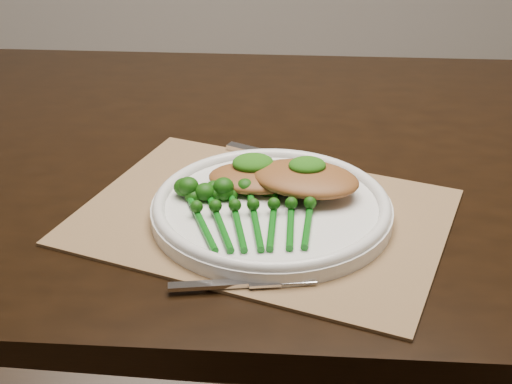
{
  "coord_description": "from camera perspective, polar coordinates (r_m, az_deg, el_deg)",
  "views": [
    {
      "loc": [
        -0.08,
        -0.96,
        1.21
      ],
      "look_at": [
        -0.03,
        -0.18,
        0.78
      ],
      "focal_mm": 50.0,
      "sensor_mm": 36.0,
      "label": 1
    }
  ],
  "objects": [
    {
      "name": "dinner_plate",
      "position": [
        0.88,
        1.26,
        -1.2
      ],
      "size": [
        0.3,
        0.3,
        0.03
      ],
      "color": "white",
      "rests_on": "placemat"
    },
    {
      "name": "pesto_dollop_right",
      "position": [
        0.89,
        4.12,
        2.15
      ],
      "size": [
        0.05,
        0.04,
        0.02
      ],
      "primitive_type": "ellipsoid",
      "color": "#154C0A",
      "rests_on": "chicken_fillet_right"
    },
    {
      "name": "chicken_fillet_right",
      "position": [
        0.89,
        3.97,
        1.08
      ],
      "size": [
        0.16,
        0.14,
        0.03
      ],
      "primitive_type": "ellipsoid",
      "rotation": [
        0.0,
        0.0,
        -0.41
      ],
      "color": "brown",
      "rests_on": "dinner_plate"
    },
    {
      "name": "chicken_fillet_left",
      "position": [
        0.91,
        -0.22,
        1.13
      ],
      "size": [
        0.13,
        0.1,
        0.02
      ],
      "primitive_type": "ellipsoid",
      "rotation": [
        0.0,
        0.0,
        -0.21
      ],
      "color": "brown",
      "rests_on": "dinner_plate"
    },
    {
      "name": "dining_table",
      "position": [
        1.27,
        4.06,
        -12.0
      ],
      "size": [
        1.71,
        1.12,
        0.75
      ],
      "rotation": [
        0.0,
        0.0,
        -0.14
      ],
      "color": "black",
      "rests_on": "ground"
    },
    {
      "name": "knife",
      "position": [
        1.02,
        2.03,
        2.76
      ],
      "size": [
        0.19,
        0.13,
        0.01
      ],
      "rotation": [
        0.0,
        0.0,
        -0.58
      ],
      "color": "silver",
      "rests_on": "placemat"
    },
    {
      "name": "fork",
      "position": [
        0.76,
        -0.3,
        -7.24
      ],
      "size": [
        0.16,
        0.02,
        0.0
      ],
      "rotation": [
        0.0,
        0.0,
        0.02
      ],
      "color": "silver",
      "rests_on": "placemat"
    },
    {
      "name": "placemat",
      "position": [
        0.89,
        0.57,
        -1.96
      ],
      "size": [
        0.54,
        0.49,
        0.0
      ],
      "primitive_type": "cube",
      "rotation": [
        0.0,
        0.0,
        -0.47
      ],
      "color": "olive",
      "rests_on": "dining_table"
    },
    {
      "name": "pesto_dollop_left",
      "position": [
        0.92,
        -0.24,
        2.34
      ],
      "size": [
        0.05,
        0.05,
        0.02
      ],
      "primitive_type": "ellipsoid",
      "color": "#154C0A",
      "rests_on": "chicken_fillet_left"
    },
    {
      "name": "broccolini_bundle",
      "position": [
        0.83,
        -0.09,
        -2.2
      ],
      "size": [
        0.15,
        0.17,
        0.04
      ],
      "rotation": [
        0.0,
        0.0,
        -0.0
      ],
      "color": "#0B560F",
      "rests_on": "dinner_plate"
    }
  ]
}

